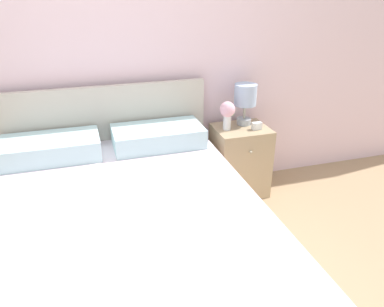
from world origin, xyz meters
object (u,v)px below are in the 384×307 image
bed (124,243)px  alarm_clock (257,126)px  nightstand (240,161)px  flower_vase (228,112)px  table_lamp (245,98)px

bed → alarm_clock: (1.16, 0.73, 0.32)m
nightstand → flower_vase: (-0.12, 0.00, 0.44)m
bed → alarm_clock: size_ratio=27.45×
table_lamp → alarm_clock: bearing=-70.5°
flower_vase → alarm_clock: 0.26m
bed → nightstand: size_ratio=3.66×
flower_vase → bed: bearing=-139.6°
table_lamp → bed: bearing=-142.0°
bed → nightstand: bearing=36.8°
nightstand → table_lamp: bearing=55.2°
table_lamp → flower_vase: size_ratio=1.47×
nightstand → table_lamp: (0.05, 0.07, 0.51)m
bed → alarm_clock: bearing=32.1°
bed → table_lamp: bearing=38.0°
flower_vase → nightstand: bearing=-0.9°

